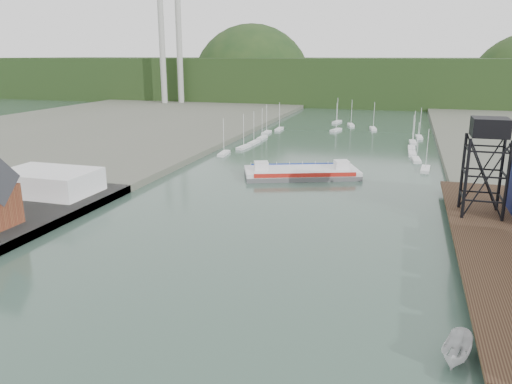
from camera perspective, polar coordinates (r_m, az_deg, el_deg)
The scene contains 8 objects.
east_pier at distance 79.57m, azimuth 26.63°, elevation -5.29°, with size 14.00×70.00×2.45m.
white_shed at distance 105.63m, azimuth -22.60°, elevation 1.10°, with size 18.00×12.00×4.50m, color silver.
lift_tower at distance 88.55m, azimuth 25.10°, elevation 6.08°, with size 6.50×6.50×16.00m.
marina_sailboats at distance 170.91m, azimuth 9.20°, elevation 5.95°, with size 57.71×92.65×0.90m.
smokestacks at distance 291.03m, azimuth -9.69°, elevation 15.61°, with size 11.20×8.20×60.00m.
distant_hills at distance 331.62m, azimuth 12.53°, elevation 12.02°, with size 500.00×120.00×80.00m.
chain_ferry at distance 117.91m, azimuth 5.22°, elevation 2.24°, with size 28.46×19.37×3.81m.
motorboat at distance 52.11m, azimuth 22.03°, elevation -16.50°, with size 2.35×6.26×2.42m, color silver.
Camera 1 is at (22.18, -28.78, 27.76)m, focal length 35.00 mm.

